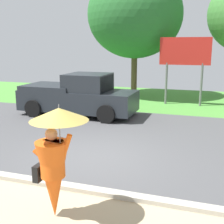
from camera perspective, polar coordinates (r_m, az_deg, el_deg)
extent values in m
cube|color=#4C4C4F|center=(10.41, 0.48, -4.94)|extent=(40.00, 8.00, 0.10)
cube|color=#4F953A|center=(17.98, 8.40, 2.47)|extent=(40.00, 8.00, 0.10)
cube|color=#B2AD9E|center=(6.95, -10.09, -13.60)|extent=(40.00, 0.24, 0.10)
cone|color=#E55B19|center=(5.60, -11.16, -12.69)|extent=(0.60, 0.60, 1.45)
cylinder|color=#E55B19|center=(5.45, -11.34, -8.88)|extent=(0.44, 0.44, 0.65)
sphere|color=tan|center=(5.30, -11.56, -4.19)|extent=(0.22, 0.22, 0.22)
cylinder|color=#E55B19|center=(5.22, -8.79, -6.51)|extent=(0.24, 0.09, 0.45)
cylinder|color=#E55B19|center=(5.58, -13.60, -8.11)|extent=(0.29, 0.08, 0.24)
cylinder|color=gray|center=(5.21, -9.97, -4.02)|extent=(0.02, 0.02, 0.75)
cone|color=gold|center=(5.12, -10.11, -0.42)|extent=(1.01, 1.01, 0.22)
cylinder|color=gray|center=(5.09, -10.17, 0.89)|extent=(0.02, 0.02, 0.10)
cube|color=#B7B7BC|center=(5.59, -13.84, -7.01)|extent=(0.02, 0.11, 0.16)
cube|color=black|center=(5.64, -13.90, -11.24)|extent=(0.12, 0.24, 0.30)
cube|color=#23282D|center=(13.54, -6.49, 2.31)|extent=(5.20, 2.00, 0.90)
cube|color=#23282D|center=(13.22, -4.60, 5.39)|extent=(1.80, 1.84, 0.90)
cube|color=#2D3842|center=(12.91, -1.11, 5.25)|extent=(0.10, 1.70, 0.77)
cube|color=#23282D|center=(14.04, -11.38, 4.79)|extent=(2.40, 2.00, 0.20)
cylinder|color=black|center=(13.91, 1.65, 1.41)|extent=(0.76, 0.28, 0.76)
cylinder|color=black|center=(12.06, -1.11, -0.36)|extent=(0.76, 0.28, 0.76)
cylinder|color=black|center=(15.23, -10.69, 2.18)|extent=(0.76, 0.28, 0.76)
cylinder|color=black|center=(13.55, -14.78, 0.68)|extent=(0.76, 0.28, 0.76)
cylinder|color=slate|center=(16.22, 10.34, 5.40)|extent=(0.12, 0.12, 2.20)
cylinder|color=slate|center=(16.07, 16.73, 5.01)|extent=(0.12, 0.12, 2.20)
cube|color=red|center=(16.00, 13.84, 11.26)|extent=(2.60, 0.10, 1.40)
cylinder|color=brown|center=(18.61, 4.25, 7.84)|extent=(0.36, 0.36, 3.07)
ellipsoid|color=#286B2D|center=(18.63, 4.43, 18.11)|extent=(5.64, 5.64, 5.13)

